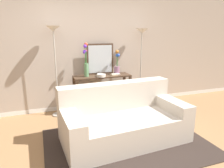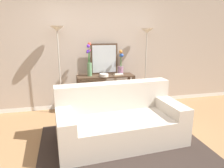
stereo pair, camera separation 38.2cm
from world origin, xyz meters
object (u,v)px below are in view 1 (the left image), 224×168
floor_lamp_left (54,46)px  couch (123,121)px  console_table (102,86)px  wall_mirror (100,59)px  fruit_bowl (101,75)px  floor_lamp_right (142,46)px  vase_short_flowers (117,65)px  book_stack (115,75)px  book_row_under_console (86,109)px  vase_tall_flowers (86,62)px

floor_lamp_left → couch: bearing=-56.8°
couch → console_table: bearing=87.2°
floor_lamp_left → wall_mirror: size_ratio=2.71×
fruit_bowl → wall_mirror: bearing=76.9°
floor_lamp_right → vase_short_flowers: floor_lamp_right is taller
book_stack → book_row_under_console: size_ratio=0.76×
wall_mirror → vase_short_flowers: size_ratio=1.23×
floor_lamp_right → book_row_under_console: bearing=-179.8°
console_table → vase_tall_flowers: bearing=176.4°
vase_tall_flowers → book_row_under_console: 1.03m
floor_lamp_right → book_row_under_console: (-1.30, -0.00, -1.34)m
book_row_under_console → vase_short_flowers: bearing=-0.4°
wall_mirror → fruit_bowl: wall_mirror is taller
console_table → floor_lamp_right: 1.26m
vase_tall_flowers → console_table: bearing=-3.6°
book_row_under_console → wall_mirror: bearing=22.8°
couch → console_table: size_ratio=1.62×
couch → floor_lamp_right: size_ratio=1.13×
couch → book_stack: couch is taller
couch → floor_lamp_left: size_ratio=1.10×
book_row_under_console → vase_tall_flowers: bearing=37.8°
book_stack → book_row_under_console: (-0.64, 0.10, -0.75)m
fruit_bowl → book_stack: (0.33, 0.02, -0.01)m
vase_tall_flowers → book_stack: vase_tall_flowers is taller
console_table → book_row_under_console: 0.61m
console_table → fruit_bowl: (-0.06, -0.12, 0.27)m
vase_tall_flowers → book_row_under_console: bearing=-142.2°
wall_mirror → book_row_under_console: size_ratio=2.50×
floor_lamp_right → fruit_bowl: bearing=-172.8°
book_row_under_console → fruit_bowl: bearing=-21.2°
book_stack → console_table: bearing=160.3°
wall_mirror → fruit_bowl: (-0.07, -0.28, -0.30)m
vase_tall_flowers → fruit_bowl: 0.42m
fruit_bowl → floor_lamp_right: bearing=7.2°
console_table → fruit_bowl: bearing=-115.3°
vase_tall_flowers → fruit_bowl: vase_tall_flowers is taller
couch → console_table: (0.07, 1.36, 0.23)m
fruit_bowl → floor_lamp_left: bearing=172.1°
wall_mirror → vase_tall_flowers: (-0.35, -0.14, -0.04)m
vase_tall_flowers → vase_short_flowers: size_ratio=1.29×
floor_lamp_right → wall_mirror: 0.97m
book_stack → couch: bearing=-104.8°
console_table → vase_short_flowers: bearing=-0.9°
book_row_under_console → floor_lamp_right: bearing=0.2°
vase_tall_flowers → book_row_under_console: (-0.03, -0.02, -1.03)m
couch → book_stack: bearing=75.2°
floor_lamp_left → wall_mirror: bearing=9.1°
console_table → floor_lamp_left: bearing=179.8°
fruit_bowl → book_row_under_console: bearing=158.8°
fruit_bowl → book_row_under_console: fruit_bowl is taller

